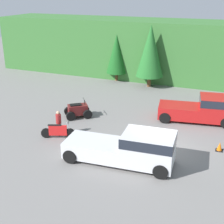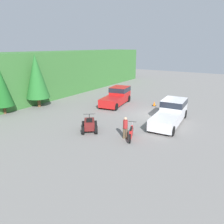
{
  "view_description": "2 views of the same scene",
  "coord_description": "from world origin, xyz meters",
  "px_view_note": "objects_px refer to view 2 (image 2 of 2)",
  "views": [
    {
      "loc": [
        3.58,
        -16.26,
        8.96
      ],
      "look_at": [
        -3.93,
        2.37,
        0.95
      ],
      "focal_mm": 50.0,
      "sensor_mm": 36.0,
      "label": 1
    },
    {
      "loc": [
        -19.81,
        -7.77,
        6.68
      ],
      "look_at": [
        -3.93,
        2.37,
        0.95
      ],
      "focal_mm": 35.0,
      "sensor_mm": 36.0,
      "label": 2
    }
  ],
  "objects_px": {
    "traffic_cone": "(154,104)",
    "quad_atv": "(89,125)",
    "pickup_truck_red": "(117,96)",
    "pickup_truck_second": "(171,111)",
    "rider_person": "(125,127)",
    "dirt_bike": "(131,133)"
  },
  "relations": [
    {
      "from": "pickup_truck_second",
      "to": "rider_person",
      "type": "distance_m",
      "value": 5.7
    },
    {
      "from": "pickup_truck_second",
      "to": "traffic_cone",
      "type": "relative_size",
      "value": 11.14
    },
    {
      "from": "pickup_truck_red",
      "to": "traffic_cone",
      "type": "height_order",
      "value": "pickup_truck_red"
    },
    {
      "from": "pickup_truck_red",
      "to": "traffic_cone",
      "type": "distance_m",
      "value": 4.44
    },
    {
      "from": "pickup_truck_second",
      "to": "quad_atv",
      "type": "distance_m",
      "value": 7.52
    },
    {
      "from": "pickup_truck_red",
      "to": "rider_person",
      "type": "xyz_separation_m",
      "value": [
        -8.41,
        -5.81,
        -0.09
      ]
    },
    {
      "from": "pickup_truck_red",
      "to": "pickup_truck_second",
      "type": "xyz_separation_m",
      "value": [
        -2.97,
        -7.5,
        0.0
      ]
    },
    {
      "from": "pickup_truck_red",
      "to": "traffic_cone",
      "type": "bearing_deg",
      "value": -79.66
    },
    {
      "from": "traffic_cone",
      "to": "rider_person",
      "type": "bearing_deg",
      "value": -170.32
    },
    {
      "from": "dirt_bike",
      "to": "quad_atv",
      "type": "relative_size",
      "value": 0.91
    },
    {
      "from": "dirt_bike",
      "to": "quad_atv",
      "type": "xyz_separation_m",
      "value": [
        -0.46,
        3.57,
        0.06
      ]
    },
    {
      "from": "quad_atv",
      "to": "pickup_truck_red",
      "type": "bearing_deg",
      "value": -21.4
    },
    {
      "from": "traffic_cone",
      "to": "quad_atv",
      "type": "bearing_deg",
      "value": 171.77
    },
    {
      "from": "traffic_cone",
      "to": "pickup_truck_red",
      "type": "bearing_deg",
      "value": 109.63
    },
    {
      "from": "rider_person",
      "to": "pickup_truck_red",
      "type": "bearing_deg",
      "value": 13.03
    },
    {
      "from": "pickup_truck_second",
      "to": "dirt_bike",
      "type": "height_order",
      "value": "pickup_truck_second"
    },
    {
      "from": "dirt_bike",
      "to": "traffic_cone",
      "type": "relative_size",
      "value": 3.76
    },
    {
      "from": "quad_atv",
      "to": "traffic_cone",
      "type": "distance_m",
      "value": 10.28
    },
    {
      "from": "quad_atv",
      "to": "rider_person",
      "type": "relative_size",
      "value": 1.36
    },
    {
      "from": "dirt_bike",
      "to": "traffic_cone",
      "type": "distance_m",
      "value": 9.94
    },
    {
      "from": "rider_person",
      "to": "traffic_cone",
      "type": "distance_m",
      "value": 10.05
    },
    {
      "from": "pickup_truck_red",
      "to": "pickup_truck_second",
      "type": "height_order",
      "value": "same"
    }
  ]
}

